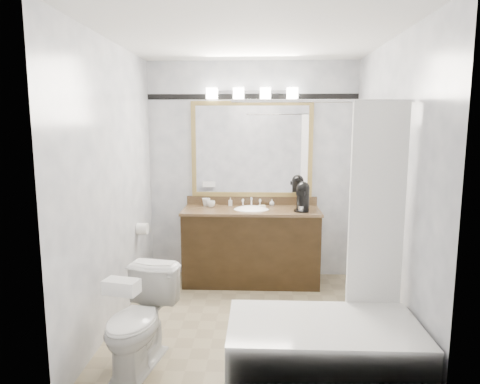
{
  "coord_description": "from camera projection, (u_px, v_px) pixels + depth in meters",
  "views": [
    {
      "loc": [
        0.08,
        -3.67,
        1.78
      ],
      "look_at": [
        -0.1,
        0.35,
        1.15
      ],
      "focal_mm": 32.0,
      "sensor_mm": 36.0,
      "label": 1
    }
  ],
  "objects": [
    {
      "name": "room",
      "position": [
        249.0,
        187.0,
        3.71
      ],
      "size": [
        2.42,
        2.62,
        2.52
      ],
      "color": "#9C8D69",
      "rests_on": "ground"
    },
    {
      "name": "vanity",
      "position": [
        251.0,
        244.0,
        4.84
      ],
      "size": [
        1.53,
        0.58,
        0.97
      ],
      "color": "black",
      "rests_on": "ground"
    },
    {
      "name": "mirror",
      "position": [
        252.0,
        150.0,
        4.94
      ],
      "size": [
        1.4,
        0.04,
        1.1
      ],
      "color": "tan",
      "rests_on": "room"
    },
    {
      "name": "vanity_light_bar",
      "position": [
        252.0,
        93.0,
        4.79
      ],
      "size": [
        1.02,
        0.14,
        0.12
      ],
      "color": "silver",
      "rests_on": "room"
    },
    {
      "name": "accent_stripe",
      "position": [
        252.0,
        97.0,
        4.86
      ],
      "size": [
        2.4,
        0.01,
        0.06
      ],
      "primitive_type": "cube",
      "color": "black",
      "rests_on": "room"
    },
    {
      "name": "bathtub",
      "position": [
        326.0,
        344.0,
        2.95
      ],
      "size": [
        1.3,
        0.75,
        1.96
      ],
      "color": "white",
      "rests_on": "ground"
    },
    {
      "name": "tp_roll",
      "position": [
        142.0,
        229.0,
        4.5
      ],
      "size": [
        0.11,
        0.12,
        0.12
      ],
      "primitive_type": "cylinder",
      "rotation": [
        0.0,
        1.57,
        0.0
      ],
      "color": "white",
      "rests_on": "room"
    },
    {
      "name": "toilet",
      "position": [
        139.0,
        321.0,
        3.13
      ],
      "size": [
        0.52,
        0.77,
        0.72
      ],
      "primitive_type": "imported",
      "rotation": [
        0.0,
        0.0,
        -0.19
      ],
      "color": "white",
      "rests_on": "ground"
    },
    {
      "name": "tissue_box",
      "position": [
        121.0,
        287.0,
        2.72
      ],
      "size": [
        0.24,
        0.17,
        0.09
      ],
      "primitive_type": "cube",
      "rotation": [
        0.0,
        0.0,
        -0.22
      ],
      "color": "white",
      "rests_on": "toilet"
    },
    {
      "name": "coffee_maker",
      "position": [
        303.0,
        196.0,
        4.66
      ],
      "size": [
        0.17,
        0.21,
        0.32
      ],
      "rotation": [
        0.0,
        0.0,
        -0.35
      ],
      "color": "black",
      "rests_on": "vanity"
    },
    {
      "name": "cup_left",
      "position": [
        211.0,
        204.0,
        4.89
      ],
      "size": [
        0.1,
        0.1,
        0.07
      ],
      "primitive_type": "imported",
      "rotation": [
        0.0,
        0.0,
        0.04
      ],
      "color": "white",
      "rests_on": "vanity"
    },
    {
      "name": "cup_right",
      "position": [
        206.0,
        202.0,
        4.96
      ],
      "size": [
        0.1,
        0.1,
        0.09
      ],
      "primitive_type": "imported",
      "rotation": [
        0.0,
        0.0,
        -0.01
      ],
      "color": "white",
      "rests_on": "vanity"
    },
    {
      "name": "soap_bottle_a",
      "position": [
        230.0,
        202.0,
        4.96
      ],
      "size": [
        0.05,
        0.05,
        0.1
      ],
      "primitive_type": "imported",
      "rotation": [
        0.0,
        0.0,
        0.04
      ],
      "color": "white",
      "rests_on": "vanity"
    },
    {
      "name": "soap_bottle_b",
      "position": [
        272.0,
        203.0,
        4.98
      ],
      "size": [
        0.08,
        0.08,
        0.07
      ],
      "primitive_type": "imported",
      "rotation": [
        0.0,
        0.0,
        0.42
      ],
      "color": "white",
      "rests_on": "vanity"
    },
    {
      "name": "soap_bar",
      "position": [
        262.0,
        206.0,
        4.89
      ],
      "size": [
        0.09,
        0.07,
        0.02
      ],
      "primitive_type": "cube",
      "rotation": [
        0.0,
        0.0,
        0.3
      ],
      "color": "beige",
      "rests_on": "vanity"
    }
  ]
}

